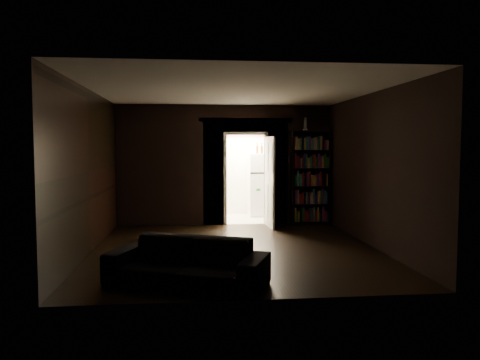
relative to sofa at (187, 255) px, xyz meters
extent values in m
plane|color=black|center=(0.83, 2.05, -0.40)|extent=(5.50, 5.50, 0.00)
cube|color=black|center=(-0.39, 4.85, 1.00)|extent=(2.55, 0.10, 2.80)
cube|color=black|center=(2.56, 4.85, 1.00)|extent=(1.55, 0.10, 2.80)
cube|color=black|center=(1.33, 4.85, 2.05)|extent=(0.90, 0.10, 0.70)
cube|color=black|center=(-1.67, 2.05, 1.00)|extent=(0.02, 5.50, 2.80)
cube|color=black|center=(3.33, 2.05, 1.00)|extent=(0.02, 5.50, 2.80)
cube|color=black|center=(0.83, -0.70, 1.00)|extent=(5.00, 0.02, 2.80)
cube|color=beige|center=(0.83, 2.05, 2.40)|extent=(5.00, 5.50, 0.02)
cube|color=white|center=(1.33, 4.79, 0.65)|extent=(1.04, 0.06, 2.17)
cube|color=beige|center=(1.33, 5.70, -0.45)|extent=(2.20, 1.80, 0.10)
cube|color=beige|center=(1.33, 6.55, 0.80)|extent=(2.20, 0.10, 2.40)
cube|color=beige|center=(0.28, 5.70, 0.80)|extent=(0.10, 1.60, 2.40)
cube|color=beige|center=(2.38, 5.70, 0.80)|extent=(0.10, 1.60, 2.40)
cube|color=beige|center=(1.33, 5.70, 2.05)|extent=(2.20, 1.80, 0.10)
cube|color=#B36061|center=(1.33, 6.49, 1.82)|extent=(2.00, 0.04, 0.26)
imported|color=black|center=(0.00, 0.00, 0.00)|extent=(2.28, 1.63, 0.80)
cube|color=black|center=(2.83, 4.60, 0.70)|extent=(0.95, 0.65, 2.20)
cube|color=white|center=(1.93, 6.16, 0.42)|extent=(0.81, 0.76, 1.65)
cube|color=white|center=(1.83, 4.35, 0.62)|extent=(0.10, 0.85, 2.05)
cube|color=white|center=(2.70, 4.59, 1.95)|extent=(0.11, 0.11, 0.31)
cube|color=black|center=(2.03, 6.09, 1.39)|extent=(0.71, 0.14, 0.29)
camera|label=1|loc=(0.08, -6.09, 1.41)|focal=35.00mm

